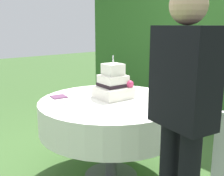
{
  "coord_description": "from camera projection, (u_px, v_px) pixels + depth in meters",
  "views": [
    {
      "loc": [
        1.81,
        -1.52,
        1.4
      ],
      "look_at": [
        -0.03,
        0.03,
        0.85
      ],
      "focal_mm": 44.36,
      "sensor_mm": 36.0,
      "label": 1
    }
  ],
  "objects": [
    {
      "name": "standing_person",
      "position": [
        182.0,
        112.0,
        1.54
      ],
      "size": [
        0.39,
        0.26,
        1.6
      ],
      "color": "black",
      "rests_on": "ground_plane"
    },
    {
      "name": "serving_plate_far",
      "position": [
        72.0,
        103.0,
        2.33
      ],
      "size": [
        0.14,
        0.14,
        0.01
      ],
      "primitive_type": "cylinder",
      "color": "white",
      "rests_on": "cake_table"
    },
    {
      "name": "wedding_cake",
      "position": [
        113.0,
        85.0,
        2.51
      ],
      "size": [
        0.31,
        0.31,
        0.39
      ],
      "color": "white",
      "rests_on": "cake_table"
    },
    {
      "name": "cake_table",
      "position": [
        111.0,
        115.0,
        2.48
      ],
      "size": [
        1.27,
        1.27,
        0.75
      ],
      "color": "#4C4C51",
      "rests_on": "ground_plane"
    },
    {
      "name": "ground_plane",
      "position": [
        111.0,
        176.0,
        2.62
      ],
      "size": [
        20.0,
        20.0,
        0.0
      ],
      "primitive_type": "plane",
      "color": "#3D602D"
    },
    {
      "name": "napkin_stack",
      "position": [
        59.0,
        97.0,
        2.55
      ],
      "size": [
        0.15,
        0.15,
        0.01
      ],
      "primitive_type": "cube",
      "rotation": [
        0.0,
        0.0,
        -0.15
      ],
      "color": "#603856",
      "rests_on": "cake_table"
    },
    {
      "name": "serving_plate_near",
      "position": [
        84.0,
        92.0,
        2.7
      ],
      "size": [
        0.11,
        0.11,
        0.01
      ],
      "primitive_type": "cylinder",
      "color": "white",
      "rests_on": "cake_table"
    }
  ]
}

